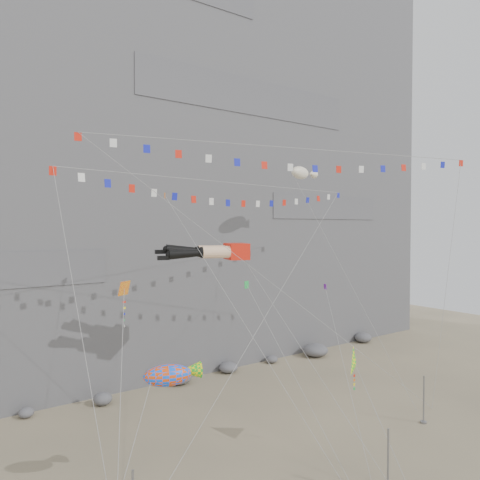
# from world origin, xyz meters

# --- Properties ---
(ground) EXTENTS (120.00, 120.00, 0.00)m
(ground) POSITION_xyz_m (0.00, 0.00, 0.00)
(ground) COLOR gray
(ground) RESTS_ON ground
(cliff) EXTENTS (80.00, 28.00, 50.00)m
(cliff) POSITION_xyz_m (0.00, 32.00, 25.00)
(cliff) COLOR slate
(cliff) RESTS_ON ground
(talus_boulders) EXTENTS (60.00, 3.00, 1.20)m
(talus_boulders) POSITION_xyz_m (0.00, 17.00, 0.60)
(talus_boulders) COLOR slate
(talus_boulders) RESTS_ON ground
(anchor_pole_center) EXTENTS (0.12, 0.12, 3.99)m
(anchor_pole_center) POSITION_xyz_m (0.40, -7.26, 2.00)
(anchor_pole_center) COLOR slate
(anchor_pole_center) RESTS_ON ground
(anchor_pole_right) EXTENTS (0.12, 0.12, 3.77)m
(anchor_pole_right) POSITION_xyz_m (11.22, -2.64, 1.89)
(anchor_pole_right) COLOR slate
(anchor_pole_right) RESTS_ON ground
(legs_kite) EXTENTS (7.53, 17.58, 20.00)m
(legs_kite) POSITION_xyz_m (-1.94, 7.72, 13.55)
(legs_kite) COLOR red
(legs_kite) RESTS_ON ground
(flag_banner_upper) EXTENTS (30.42, 13.97, 26.63)m
(flag_banner_upper) POSITION_xyz_m (0.57, 8.03, 19.15)
(flag_banner_upper) COLOR red
(flag_banner_upper) RESTS_ON ground
(flag_banner_lower) EXTENTS (31.38, 7.65, 24.71)m
(flag_banner_lower) POSITION_xyz_m (2.74, 2.29, 21.44)
(flag_banner_lower) COLOR red
(flag_banner_lower) RESTS_ON ground
(harlequin_kite) EXTENTS (4.01, 7.11, 13.82)m
(harlequin_kite) POSITION_xyz_m (-11.75, 1.74, 12.00)
(harlequin_kite) COLOR red
(harlequin_kite) RESTS_ON ground
(fish_windsock) EXTENTS (7.13, 4.19, 9.40)m
(fish_windsock) POSITION_xyz_m (-10.27, -0.67, 7.37)
(fish_windsock) COLOR #E2430B
(fish_windsock) RESTS_ON ground
(delta_kite) EXTENTS (3.20, 7.06, 9.08)m
(delta_kite) POSITION_xyz_m (2.59, -2.95, 6.36)
(delta_kite) COLOR #FFEF0D
(delta_kite) RESTS_ON ground
(blimp_windsock) EXTENTS (4.29, 13.90, 24.47)m
(blimp_windsock) POSITION_xyz_m (11.02, 11.36, 20.99)
(blimp_windsock) COLOR white
(blimp_windsock) RESTS_ON ground
(small_kite_a) EXTENTS (4.68, 15.68, 23.79)m
(small_kite_a) POSITION_xyz_m (-5.35, 8.41, 17.33)
(small_kite_a) COLOR orange
(small_kite_a) RESTS_ON ground
(small_kite_b) EXTENTS (7.60, 11.18, 16.34)m
(small_kite_b) POSITION_xyz_m (7.91, 4.78, 10.06)
(small_kite_b) COLOR purple
(small_kite_b) RESTS_ON ground
(small_kite_c) EXTENTS (1.33, 10.31, 14.85)m
(small_kite_c) POSITION_xyz_m (-1.55, 3.56, 11.14)
(small_kite_c) COLOR green
(small_kite_c) RESTS_ON ground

